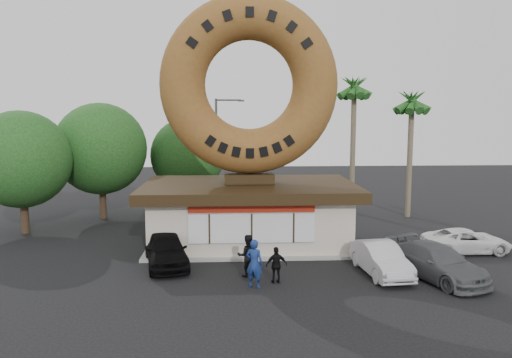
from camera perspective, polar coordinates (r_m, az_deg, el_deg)
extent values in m
plane|color=black|center=(21.37, -0.16, -11.51)|extent=(90.00, 90.00, 0.00)
cube|color=beige|center=(26.75, -0.78, -4.26)|extent=(10.00, 6.00, 3.00)
cube|color=#999993|center=(27.08, -0.77, -7.22)|extent=(10.60, 6.60, 0.15)
cube|color=#3F3F3F|center=(26.48, -0.78, -0.98)|extent=(10.00, 6.00, 0.10)
cube|color=black|center=(26.49, -0.78, -1.09)|extent=(11.20, 7.20, 0.55)
cube|color=silver|center=(23.77, -0.50, -5.65)|extent=(6.00, 0.12, 1.40)
cube|color=#9E1E0D|center=(23.54, -0.50, -3.29)|extent=(6.00, 0.10, 0.45)
cube|color=black|center=(26.41, -0.78, 0.09)|extent=(2.60, 1.40, 0.50)
torus|color=brown|center=(26.23, -0.80, 10.68)|extent=(9.22, 2.35, 9.22)
cylinder|color=#473321|center=(34.66, -17.13, -1.63)|extent=(0.44, 0.44, 3.30)
sphere|color=#163F16|center=(34.33, -17.32, 3.32)|extent=(6.00, 6.00, 6.00)
cylinder|color=#473321|center=(35.73, -7.74, -1.45)|extent=(0.44, 0.44, 2.86)
sphere|color=#163F16|center=(35.42, -7.82, 2.71)|extent=(5.20, 5.20, 5.20)
cylinder|color=#473321|center=(32.02, -24.97, -2.94)|extent=(0.44, 0.44, 3.08)
sphere|color=#163F16|center=(31.66, -25.25, 2.05)|extent=(5.60, 5.60, 5.60)
cylinder|color=#726651|center=(35.29, 11.00, 3.39)|extent=(0.36, 0.36, 9.00)
cylinder|color=#726651|center=(34.92, 17.16, 2.33)|extent=(0.36, 0.36, 8.00)
cylinder|color=#59595E|center=(36.31, -4.53, 2.83)|extent=(0.18, 0.18, 8.00)
cylinder|color=#59595E|center=(36.18, -3.16, 9.00)|extent=(1.80, 0.12, 0.12)
cube|color=#59595E|center=(36.19, -1.71, 8.93)|extent=(0.45, 0.20, 0.12)
imported|color=navy|center=(20.25, -0.19, -9.64)|extent=(0.86, 0.74, 1.99)
imported|color=black|center=(21.63, -0.98, -8.73)|extent=(0.95, 0.77, 1.83)
imported|color=black|center=(20.85, 2.35, -9.80)|extent=(0.94, 0.50, 1.53)
imported|color=black|center=(23.45, -10.24, -7.97)|extent=(2.70, 4.71, 1.51)
imported|color=#BDBCC1|center=(22.60, 14.06, -8.85)|extent=(1.86, 4.30, 1.38)
imported|color=#585B5D|center=(22.72, 19.92, -8.91)|extent=(3.63, 5.33, 1.43)
imported|color=white|center=(27.39, 22.94, -6.52)|extent=(4.36, 2.09, 1.20)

